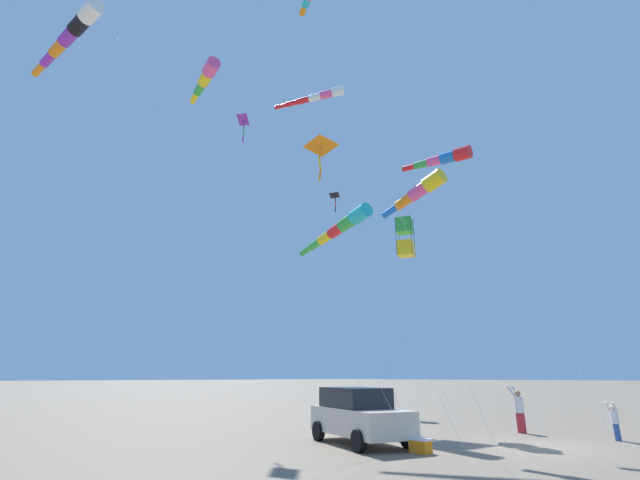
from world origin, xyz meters
name	(u,v)px	position (x,y,z in m)	size (l,w,h in m)	color
ground_plane	(542,447)	(0.00, 0.00, 0.00)	(600.00, 600.00, 0.00)	#756654
parked_car	(359,415)	(-4.63, -3.86, 0.95)	(4.66, 3.10, 1.85)	beige
cooler_box	(420,446)	(-2.06, -3.93, 0.21)	(0.62, 0.42, 0.42)	orange
person_adult_flyer	(519,407)	(-2.02, 3.31, 1.00)	(0.58, 0.47, 1.84)	#B72833
person_child_green_jacket	(615,419)	(1.36, 3.53, 0.74)	(0.35, 0.44, 1.35)	#335199
kite_windsock_green_low_center	(340,228)	(-10.09, 1.07, 10.44)	(11.27, 5.34, 11.11)	#1EB7C6
kite_delta_checkered_midright	(321,147)	(-16.07, 5.28, 19.68)	(15.57, 8.43, 20.34)	orange
kite_delta_teal_far_right	(335,196)	(-19.59, 10.44, 18.09)	(15.43, 7.26, 18.40)	black
kite_windsock_black_fish_shape	(444,158)	(-3.94, 2.54, 13.07)	(8.40, 1.93, 13.42)	red
kite_windsock_orange_high_right	(72,32)	(-13.69, -13.15, 17.65)	(14.62, 10.59, 18.27)	white
kite_delta_red_high_left	(244,121)	(-15.54, -2.30, 18.51)	(14.28, 2.56, 18.95)	purple
kite_windsock_white_trailing	(206,77)	(-14.57, -5.80, 19.56)	(13.89, 4.37, 20.06)	#EF4C93
kite_windsock_purple_drifting	(319,97)	(-12.70, 1.81, 20.96)	(14.57, 3.14, 21.52)	white
kite_windsock_long_streamer_right	(420,190)	(-3.21, -1.10, 9.92)	(11.31, 3.37, 10.56)	yellow
kite_box_blue_topmost	(405,237)	(-6.79, 2.71, 9.46)	(4.36, 7.41, 10.52)	green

